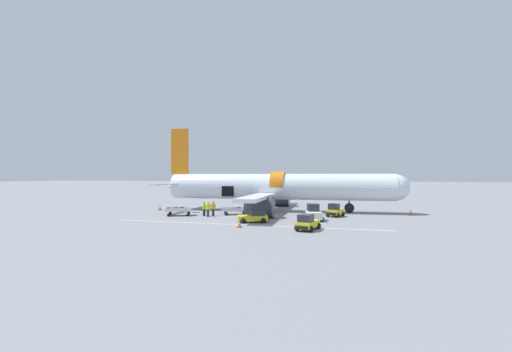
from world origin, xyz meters
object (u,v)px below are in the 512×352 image
at_px(baggage_tug_lead, 254,217).
at_px(ground_crew_loader_b, 204,208).
at_px(baggage_tug_spare, 335,211).
at_px(baggage_tug_rear, 314,214).
at_px(ground_crew_loader_a, 213,208).
at_px(airplane, 275,188).
at_px(baggage_tug_mid, 307,223).
at_px(baggage_cart_loading, 236,211).
at_px(baggage_cart_queued, 179,211).
at_px(ground_crew_driver, 208,209).

height_order(baggage_tug_lead, ground_crew_loader_b, ground_crew_loader_b).
xyz_separation_m(baggage_tug_spare, ground_crew_loader_b, (-15.55, -2.65, 0.25)).
bearing_deg(baggage_tug_lead, baggage_tug_rear, 25.49).
bearing_deg(ground_crew_loader_b, ground_crew_loader_a, 19.46).
height_order(airplane, ground_crew_loader_b, airplane).
distance_m(airplane, baggage_tug_lead, 11.92).
bearing_deg(baggage_tug_mid, ground_crew_loader_b, 147.79).
bearing_deg(baggage_cart_loading, baggage_tug_lead, -59.36).
xyz_separation_m(baggage_cart_loading, ground_crew_loader_a, (-2.37, -1.86, 0.45)).
bearing_deg(baggage_tug_rear, baggage_tug_lead, -154.51).
distance_m(baggage_tug_mid, baggage_tug_rear, 6.85).
bearing_deg(ground_crew_loader_b, baggage_cart_queued, -173.19).
distance_m(baggage_tug_lead, baggage_tug_spare, 10.80).
relative_size(baggage_tug_spare, ground_crew_driver, 1.49).
height_order(baggage_tug_mid, baggage_cart_loading, baggage_tug_mid).
bearing_deg(baggage_tug_rear, baggage_tug_spare, 60.05).
relative_size(baggage_tug_mid, baggage_tug_spare, 1.31).
bearing_deg(ground_crew_driver, airplane, 49.95).
bearing_deg(baggage_tug_lead, airplane, 88.55).
bearing_deg(baggage_tug_spare, baggage_tug_lead, -140.46).
bearing_deg(baggage_tug_lead, baggage_cart_loading, 120.64).
bearing_deg(baggage_tug_spare, ground_crew_loader_b, -170.33).
bearing_deg(baggage_tug_rear, airplane, 123.19).
distance_m(baggage_tug_spare, baggage_cart_queued, 18.88).
bearing_deg(baggage_tug_lead, baggage_tug_mid, -34.47).
bearing_deg(baggage_tug_lead, ground_crew_driver, 151.20).
xyz_separation_m(airplane, baggage_cart_loading, (-4.12, -5.17, -2.74)).
distance_m(ground_crew_loader_a, ground_crew_loader_b, 1.10).
bearing_deg(baggage_tug_rear, baggage_tug_mid, -91.92).
distance_m(airplane, baggage_cart_loading, 7.15).
bearing_deg(airplane, baggage_tug_rear, -56.81).
height_order(airplane, baggage_tug_spare, airplane).
bearing_deg(ground_crew_loader_a, airplane, 47.32).
height_order(baggage_tug_lead, baggage_cart_loading, baggage_tug_lead).
bearing_deg(baggage_tug_rear, ground_crew_loader_b, 174.16).
bearing_deg(baggage_tug_mid, ground_crew_driver, 148.44).
bearing_deg(ground_crew_loader_b, baggage_cart_loading, 33.26).
bearing_deg(baggage_cart_queued, ground_crew_driver, -4.38).
height_order(baggage_tug_lead, baggage_cart_queued, baggage_tug_lead).
distance_m(baggage_tug_rear, baggage_cart_loading, 10.48).
xyz_separation_m(baggage_cart_queued, ground_crew_driver, (3.83, -0.29, 0.37)).
bearing_deg(baggage_tug_rear, ground_crew_driver, 176.83).
height_order(baggage_tug_spare, ground_crew_loader_b, ground_crew_loader_b).
bearing_deg(airplane, baggage_tug_lead, -91.45).
height_order(ground_crew_loader_b, ground_crew_driver, ground_crew_driver).
relative_size(baggage_tug_spare, ground_crew_loader_a, 1.51).
height_order(baggage_tug_lead, ground_crew_loader_a, ground_crew_loader_a).
distance_m(baggage_tug_lead, baggage_tug_mid, 7.02).
height_order(baggage_tug_lead, baggage_tug_mid, baggage_tug_mid).
height_order(baggage_tug_mid, ground_crew_driver, ground_crew_driver).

